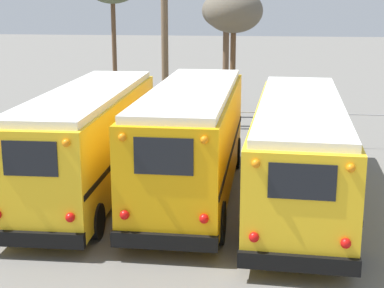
{
  "coord_description": "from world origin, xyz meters",
  "views": [
    {
      "loc": [
        2.06,
        -16.11,
        5.9
      ],
      "look_at": [
        0.0,
        0.84,
        1.66
      ],
      "focal_mm": 55.0,
      "sensor_mm": 36.0,
      "label": 1
    }
  ],
  "objects": [
    {
      "name": "bare_tree_2",
      "position": [
        0.18,
        13.35,
        5.2
      ],
      "size": [
        2.41,
        2.41,
        6.23
      ],
      "color": "brown",
      "rests_on": "ground"
    },
    {
      "name": "school_bus_2",
      "position": [
        3.16,
        0.74,
        1.68
      ],
      "size": [
        3.06,
        10.93,
        3.07
      ],
      "color": "yellow",
      "rests_on": "ground"
    },
    {
      "name": "utility_pole",
      "position": [
        -2.49,
        10.95,
        3.8
      ],
      "size": [
        1.8,
        0.32,
        7.35
      ],
      "color": "brown",
      "rests_on": "ground"
    },
    {
      "name": "ground_plane",
      "position": [
        0.0,
        0.0,
        0.0
      ],
      "size": [
        160.0,
        160.0,
        0.0
      ],
      "primitive_type": "plane",
      "color": "#66635E"
    },
    {
      "name": "school_bus_0",
      "position": [
        -3.16,
        0.88,
        1.74
      ],
      "size": [
        2.58,
        9.93,
        3.23
      ],
      "color": "yellow",
      "rests_on": "ground"
    },
    {
      "name": "fence_line",
      "position": [
        0.0,
        7.51,
        0.98
      ],
      "size": [
        14.38,
        0.06,
        1.42
      ],
      "color": "#939399",
      "rests_on": "ground"
    },
    {
      "name": "school_bus_1",
      "position": [
        -0.0,
        0.85,
        1.83
      ],
      "size": [
        2.63,
        9.61,
        3.37
      ],
      "color": "#E5A00C",
      "rests_on": "ground"
    },
    {
      "name": "bare_tree_1",
      "position": [
        0.68,
        10.62,
        5.3
      ],
      "size": [
        2.59,
        2.59,
        6.33
      ],
      "color": "brown",
      "rests_on": "ground"
    }
  ]
}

